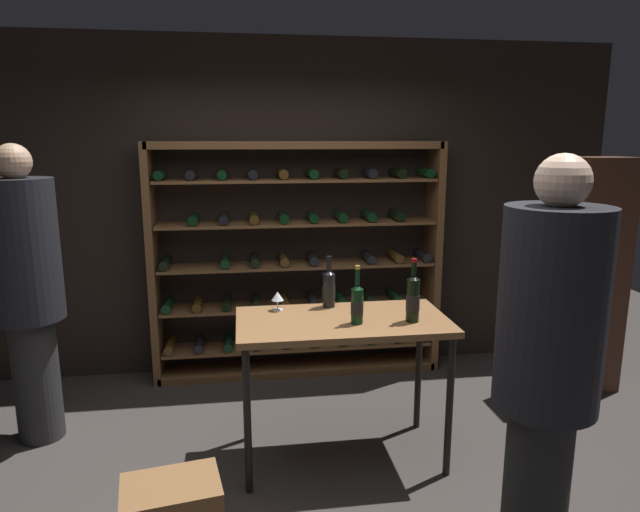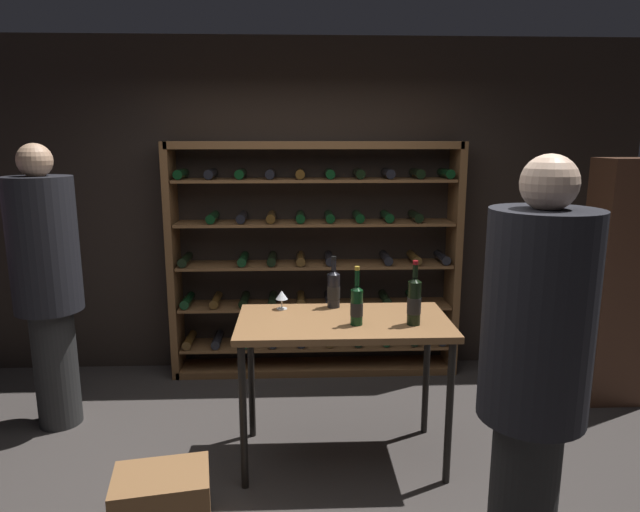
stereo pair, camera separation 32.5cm
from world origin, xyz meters
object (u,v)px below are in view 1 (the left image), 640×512
at_px(wine_bottle_black_capsule, 357,304).
at_px(display_cabinet, 591,276).
at_px(wine_rack, 298,262).
at_px(person_guest_plum_blouse, 26,282).
at_px(wine_bottle_gold_foil, 413,298).
at_px(person_bystander_dark_jacket, 547,355).
at_px(wine_glass_stemmed_right, 278,297).
at_px(wine_bottle_green_slim, 329,288).
at_px(tasting_table, 342,334).

bearing_deg(wine_bottle_black_capsule, display_cabinet, 22.38).
distance_m(wine_rack, person_guest_plum_blouse, 2.04).
distance_m(display_cabinet, wine_bottle_gold_foil, 1.96).
bearing_deg(person_bystander_dark_jacket, wine_bottle_black_capsule, -35.98).
relative_size(display_cabinet, wine_bottle_gold_foil, 4.83).
distance_m(wine_bottle_black_capsule, wine_glass_stemmed_right, 0.56).
height_order(display_cabinet, wine_bottle_black_capsule, display_cabinet).
relative_size(wine_rack, wine_bottle_gold_foil, 6.31).
xyz_separation_m(wine_bottle_black_capsule, wine_glass_stemmed_right, (-0.45, 0.33, -0.03)).
distance_m(wine_rack, wine_bottle_green_slim, 1.12).
height_order(display_cabinet, wine_bottle_gold_foil, display_cabinet).
relative_size(tasting_table, wine_bottle_green_slim, 3.82).
bearing_deg(person_guest_plum_blouse, display_cabinet, -157.23).
bearing_deg(wine_bottle_green_slim, wine_bottle_gold_foil, -39.31).
height_order(wine_rack, wine_bottle_black_capsule, wine_rack).
height_order(tasting_table, wine_bottle_black_capsule, wine_bottle_black_capsule).
bearing_deg(wine_bottle_black_capsule, person_guest_plum_blouse, 163.06).
bearing_deg(wine_glass_stemmed_right, wine_bottle_gold_foil, -23.15).
distance_m(person_guest_plum_blouse, wine_bottle_green_slim, 1.96).
relative_size(person_bystander_dark_jacket, person_guest_plum_blouse, 0.98).
relative_size(tasting_table, wine_bottle_gold_foil, 3.34).
distance_m(wine_rack, person_bystander_dark_jacket, 2.58).
bearing_deg(tasting_table, person_guest_plum_blouse, 165.12).
bearing_deg(wine_bottle_gold_foil, wine_rack, 109.91).
relative_size(display_cabinet, wine_glass_stemmed_right, 15.18).
bearing_deg(wine_bottle_green_slim, wine_bottle_black_capsule, -72.60).
height_order(person_guest_plum_blouse, wine_bottle_black_capsule, person_guest_plum_blouse).
bearing_deg(wine_bottle_green_slim, display_cabinet, 12.87).
xyz_separation_m(person_guest_plum_blouse, wine_bottle_green_slim, (1.94, -0.27, -0.04)).
height_order(person_bystander_dark_jacket, wine_bottle_green_slim, person_bystander_dark_jacket).
distance_m(wine_bottle_black_capsule, wine_bottle_green_slim, 0.37).
bearing_deg(wine_bottle_gold_foil, wine_bottle_black_capsule, 178.26).
relative_size(display_cabinet, wine_bottle_green_slim, 5.53).
bearing_deg(person_guest_plum_blouse, person_bystander_dark_jacket, 169.17).
height_order(tasting_table, wine_bottle_gold_foil, wine_bottle_gold_foil).
height_order(wine_bottle_black_capsule, wine_bottle_gold_foil, wine_bottle_gold_foil).
xyz_separation_m(tasting_table, person_guest_plum_blouse, (-1.99, 0.53, 0.26)).
bearing_deg(person_guest_plum_blouse, wine_bottle_black_capsule, -177.42).
height_order(display_cabinet, wine_bottle_green_slim, display_cabinet).
xyz_separation_m(tasting_table, display_cabinet, (2.16, 0.76, 0.10)).
bearing_deg(display_cabinet, person_bystander_dark_jacket, -128.39).
bearing_deg(wine_glass_stemmed_right, tasting_table, -30.95).
bearing_deg(display_cabinet, wine_bottle_black_capsule, -157.62).
bearing_deg(wine_bottle_black_capsule, tasting_table, 124.99).
xyz_separation_m(person_guest_plum_blouse, wine_bottle_black_capsule, (2.05, -0.63, -0.04)).
relative_size(person_guest_plum_blouse, wine_glass_stemmed_right, 16.07).
relative_size(person_guest_plum_blouse, display_cabinet, 1.06).
xyz_separation_m(wine_rack, display_cabinet, (2.29, -0.61, -0.05)).
height_order(person_bystander_dark_jacket, wine_bottle_gold_foil, person_bystander_dark_jacket).
distance_m(wine_bottle_green_slim, wine_bottle_gold_foil, 0.58).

